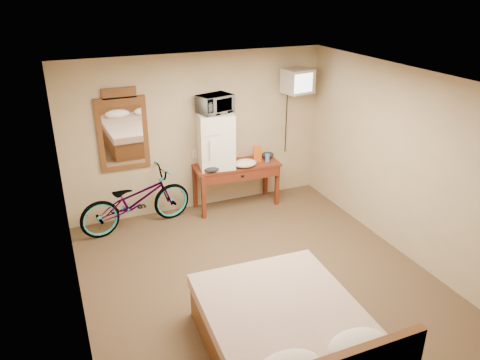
{
  "coord_description": "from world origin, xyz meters",
  "views": [
    {
      "loc": [
        -2.13,
        -4.45,
        3.5
      ],
      "look_at": [
        -0.05,
        0.48,
        1.18
      ],
      "focal_mm": 35.0,
      "sensor_mm": 36.0,
      "label": 1
    }
  ],
  "objects_px": {
    "desk": "(237,171)",
    "blue_cup": "(267,158)",
    "mini_fridge": "(216,140)",
    "bicycle": "(136,200)",
    "microwave": "(215,104)",
    "bed": "(290,338)",
    "crt_television": "(298,81)",
    "wall_mirror": "(123,131)"
  },
  "relations": [
    {
      "from": "desk",
      "to": "blue_cup",
      "type": "height_order",
      "value": "blue_cup"
    },
    {
      "from": "mini_fridge",
      "to": "bicycle",
      "type": "distance_m",
      "value": 1.52
    },
    {
      "from": "microwave",
      "to": "bed",
      "type": "relative_size",
      "value": 0.25
    },
    {
      "from": "crt_television",
      "to": "blue_cup",
      "type": "bearing_deg",
      "value": -170.58
    },
    {
      "from": "microwave",
      "to": "blue_cup",
      "type": "distance_m",
      "value": 1.27
    },
    {
      "from": "desk",
      "to": "crt_television",
      "type": "height_order",
      "value": "crt_television"
    },
    {
      "from": "mini_fridge",
      "to": "blue_cup",
      "type": "distance_m",
      "value": 0.93
    },
    {
      "from": "bicycle",
      "to": "desk",
      "type": "bearing_deg",
      "value": -97.78
    },
    {
      "from": "microwave",
      "to": "mini_fridge",
      "type": "bearing_deg",
      "value": -140.82
    },
    {
      "from": "desk",
      "to": "bed",
      "type": "height_order",
      "value": "bed"
    },
    {
      "from": "microwave",
      "to": "wall_mirror",
      "type": "relative_size",
      "value": 0.4
    },
    {
      "from": "wall_mirror",
      "to": "bed",
      "type": "height_order",
      "value": "wall_mirror"
    },
    {
      "from": "microwave",
      "to": "bicycle",
      "type": "xyz_separation_m",
      "value": [
        -1.33,
        -0.12,
        -1.31
      ]
    },
    {
      "from": "microwave",
      "to": "wall_mirror",
      "type": "xyz_separation_m",
      "value": [
        -1.37,
        0.2,
        -0.32
      ]
    },
    {
      "from": "microwave",
      "to": "bed",
      "type": "distance_m",
      "value": 3.78
    },
    {
      "from": "desk",
      "to": "crt_television",
      "type": "distance_m",
      "value": 1.73
    },
    {
      "from": "wall_mirror",
      "to": "bicycle",
      "type": "height_order",
      "value": "wall_mirror"
    },
    {
      "from": "mini_fridge",
      "to": "crt_television",
      "type": "xyz_separation_m",
      "value": [
        1.38,
        -0.05,
        0.82
      ]
    },
    {
      "from": "microwave",
      "to": "bed",
      "type": "bearing_deg",
      "value": -115.54
    },
    {
      "from": "mini_fridge",
      "to": "bicycle",
      "type": "bearing_deg",
      "value": -174.9
    },
    {
      "from": "microwave",
      "to": "crt_television",
      "type": "distance_m",
      "value": 1.4
    },
    {
      "from": "wall_mirror",
      "to": "desk",
      "type": "bearing_deg",
      "value": -9.12
    },
    {
      "from": "wall_mirror",
      "to": "crt_television",
      "type": "bearing_deg",
      "value": -5.2
    },
    {
      "from": "bed",
      "to": "blue_cup",
      "type": "bearing_deg",
      "value": 67.79
    },
    {
      "from": "microwave",
      "to": "blue_cup",
      "type": "height_order",
      "value": "microwave"
    },
    {
      "from": "desk",
      "to": "microwave",
      "type": "bearing_deg",
      "value": 168.28
    },
    {
      "from": "bicycle",
      "to": "bed",
      "type": "distance_m",
      "value": 3.43
    },
    {
      "from": "mini_fridge",
      "to": "microwave",
      "type": "height_order",
      "value": "microwave"
    },
    {
      "from": "mini_fridge",
      "to": "bicycle",
      "type": "height_order",
      "value": "mini_fridge"
    },
    {
      "from": "blue_cup",
      "to": "wall_mirror",
      "type": "bearing_deg",
      "value": 171.23
    },
    {
      "from": "blue_cup",
      "to": "wall_mirror",
      "type": "xyz_separation_m",
      "value": [
        -2.21,
        0.34,
        0.62
      ]
    },
    {
      "from": "blue_cup",
      "to": "crt_television",
      "type": "bearing_deg",
      "value": 9.42
    },
    {
      "from": "microwave",
      "to": "blue_cup",
      "type": "bearing_deg",
      "value": -26.3
    },
    {
      "from": "crt_television",
      "to": "microwave",
      "type": "bearing_deg",
      "value": 178.1
    },
    {
      "from": "crt_television",
      "to": "bicycle",
      "type": "relative_size",
      "value": 0.35
    },
    {
      "from": "desk",
      "to": "bed",
      "type": "bearing_deg",
      "value": -104.06
    },
    {
      "from": "desk",
      "to": "microwave",
      "type": "distance_m",
      "value": 1.18
    },
    {
      "from": "bicycle",
      "to": "blue_cup",
      "type": "bearing_deg",
      "value": -99.96
    },
    {
      "from": "bicycle",
      "to": "mini_fridge",
      "type": "bearing_deg",
      "value": -94.4
    },
    {
      "from": "desk",
      "to": "blue_cup",
      "type": "relative_size",
      "value": 11.24
    },
    {
      "from": "microwave",
      "to": "wall_mirror",
      "type": "height_order",
      "value": "wall_mirror"
    },
    {
      "from": "mini_fridge",
      "to": "crt_television",
      "type": "relative_size",
      "value": 1.46
    }
  ]
}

